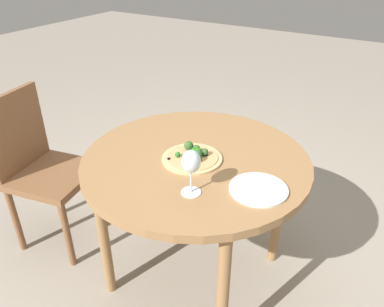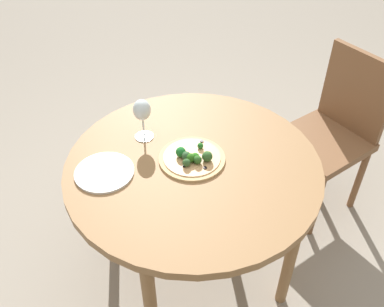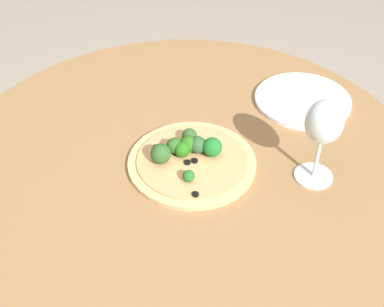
{
  "view_description": "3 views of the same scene",
  "coord_description": "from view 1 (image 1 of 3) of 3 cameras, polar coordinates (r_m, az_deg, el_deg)",
  "views": [
    {
      "loc": [
        0.73,
        -1.22,
        1.56
      ],
      "look_at": [
        -0.01,
        -0.02,
        0.75
      ],
      "focal_mm": 35.0,
      "sensor_mm": 36.0,
      "label": 1
    },
    {
      "loc": [
        0.51,
        1.13,
        1.84
      ],
      "look_at": [
        -0.01,
        -0.02,
        0.75
      ],
      "focal_mm": 40.0,
      "sensor_mm": 36.0,
      "label": 2
    },
    {
      "loc": [
        -0.64,
        -0.54,
        1.45
      ],
      "look_at": [
        -0.01,
        -0.02,
        0.75
      ],
      "focal_mm": 50.0,
      "sensor_mm": 36.0,
      "label": 3
    }
  ],
  "objects": [
    {
      "name": "plate_near",
      "position": [
        1.46,
        10.1,
        -5.37
      ],
      "size": [
        0.23,
        0.23,
        0.01
      ],
      "color": "silver",
      "rests_on": "dining_table"
    },
    {
      "name": "ground_plane",
      "position": [
        2.11,
        0.48,
        -17.67
      ],
      "size": [
        12.0,
        12.0,
        0.0
      ],
      "primitive_type": "plane",
      "color": "gray"
    },
    {
      "name": "pizza",
      "position": [
        1.63,
        0.13,
        -0.43
      ],
      "size": [
        0.26,
        0.26,
        0.06
      ],
      "color": "tan",
      "rests_on": "dining_table"
    },
    {
      "name": "wine_glass",
      "position": [
        1.36,
        -0.15,
        -1.52
      ],
      "size": [
        0.08,
        0.08,
        0.18
      ],
      "color": "silver",
      "rests_on": "dining_table"
    },
    {
      "name": "chair",
      "position": [
        2.19,
        -21.95,
        -1.71
      ],
      "size": [
        0.47,
        0.47,
        0.89
      ],
      "rotation": [
        0.0,
        0.0,
        -4.52
      ],
      "color": "brown",
      "rests_on": "ground_plane"
    },
    {
      "name": "dining_table",
      "position": [
        1.69,
        0.57,
        -2.79
      ],
      "size": [
        1.01,
        1.01,
        0.72
      ],
      "color": "olive",
      "rests_on": "ground_plane"
    }
  ]
}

